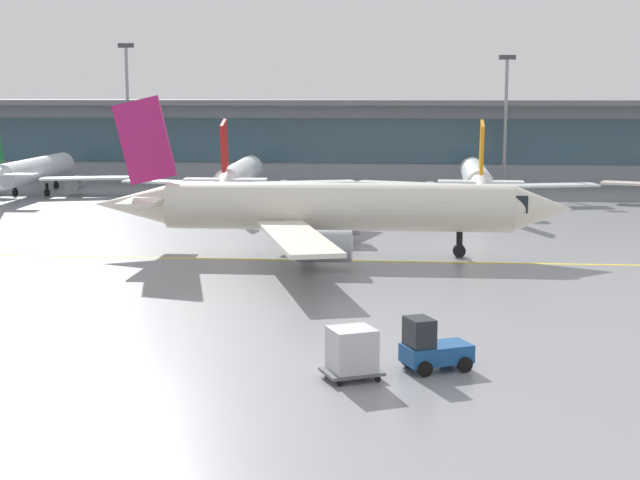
# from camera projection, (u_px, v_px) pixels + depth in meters

# --- Properties ---
(ground_plane) EXTENTS (400.00, 400.00, 0.00)m
(ground_plane) POSITION_uv_depth(u_px,v_px,m) (107.00, 404.00, 33.04)
(ground_plane) COLOR gray
(taxiway_centreline_stripe) EXTENTS (110.00, 0.62, 0.01)m
(taxiway_centreline_stripe) POSITION_uv_depth(u_px,v_px,m) (336.00, 260.00, 60.87)
(taxiway_centreline_stripe) COLOR yellow
(taxiway_centreline_stripe) RESTS_ON ground_plane
(terminal_concourse) EXTENTS (176.42, 11.00, 9.60)m
(terminal_concourse) POSITION_uv_depth(u_px,v_px,m) (320.00, 139.00, 114.28)
(terminal_concourse) COLOR #8C939E
(terminal_concourse) RESTS_ON ground_plane
(gate_airplane_1) EXTENTS (23.07, 24.76, 8.22)m
(gate_airplane_1) POSITION_uv_depth(u_px,v_px,m) (34.00, 171.00, 99.03)
(gate_airplane_1) COLOR silver
(gate_airplane_1) RESTS_ON ground_plane
(gate_airplane_2) EXTENTS (23.06, 24.78, 8.22)m
(gate_airplane_2) POSITION_uv_depth(u_px,v_px,m) (240.00, 175.00, 93.97)
(gate_airplane_2) COLOR white
(gate_airplane_2) RESTS_ON ground_plane
(gate_airplane_3) EXTENTS (23.07, 24.77, 8.22)m
(gate_airplane_3) POSITION_uv_depth(u_px,v_px,m) (476.00, 177.00, 91.78)
(gate_airplane_3) COLOR white
(gate_airplane_3) RESTS_ON ground_plane
(taxiing_regional_jet) EXTENTS (31.18, 29.10, 10.36)m
(taxiing_regional_jet) POSITION_uv_depth(u_px,v_px,m) (332.00, 208.00, 62.39)
(taxiing_regional_jet) COLOR silver
(taxiing_regional_jet) RESTS_ON ground_plane
(baggage_tug) EXTENTS (2.95, 2.45, 2.10)m
(baggage_tug) POSITION_uv_depth(u_px,v_px,m) (431.00, 348.00, 36.89)
(baggage_tug) COLOR #194C8C
(baggage_tug) RESTS_ON ground_plane
(cargo_dolly_lead) EXTENTS (2.58, 2.34, 1.94)m
(cargo_dolly_lead) POSITION_uv_depth(u_px,v_px,m) (352.00, 351.00, 35.74)
(cargo_dolly_lead) COLOR #595B60
(cargo_dolly_lead) RESTS_ON ground_plane
(apron_light_mast_1) EXTENTS (1.80, 0.36, 15.96)m
(apron_light_mast_1) POSITION_uv_depth(u_px,v_px,m) (128.00, 108.00, 109.74)
(apron_light_mast_1) COLOR gray
(apron_light_mast_1) RESTS_ON ground_plane
(apron_light_mast_2) EXTENTS (1.80, 0.36, 14.46)m
(apron_light_mast_2) POSITION_uv_depth(u_px,v_px,m) (506.00, 116.00, 104.49)
(apron_light_mast_2) COLOR gray
(apron_light_mast_2) RESTS_ON ground_plane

